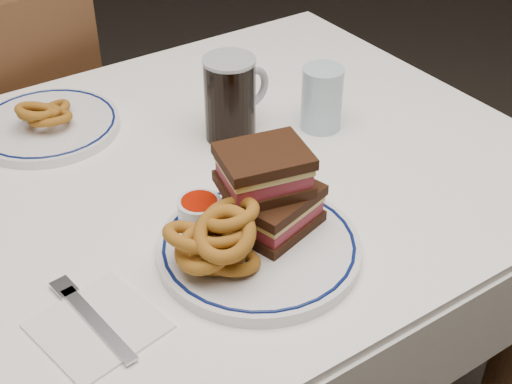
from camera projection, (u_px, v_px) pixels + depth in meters
dining_table at (159, 240)px, 1.16m from camera, size 1.27×0.87×0.75m
chair_far at (6, 163)px, 1.63m from camera, size 0.49×0.49×0.90m
main_plate at (259, 248)px, 0.97m from camera, size 0.28×0.28×0.02m
reuben_sandwich at (270, 190)px, 0.96m from camera, size 0.15×0.13×0.12m
onion_rings_main at (217, 240)px, 0.90m from camera, size 0.13×0.12×0.12m
ketchup_ramekin at (200, 210)px, 0.99m from camera, size 0.06×0.06×0.04m
beer_mug at (231, 98)px, 1.18m from camera, size 0.13×0.09×0.15m
water_glass at (322, 98)px, 1.22m from camera, size 0.07×0.07×0.11m
far_plate at (48, 125)px, 1.23m from camera, size 0.25×0.25×0.02m
onion_rings_far at (44, 113)px, 1.21m from camera, size 0.11×0.11×0.07m
napkin_fork at (96, 324)px, 0.87m from camera, size 0.16×0.18×0.01m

